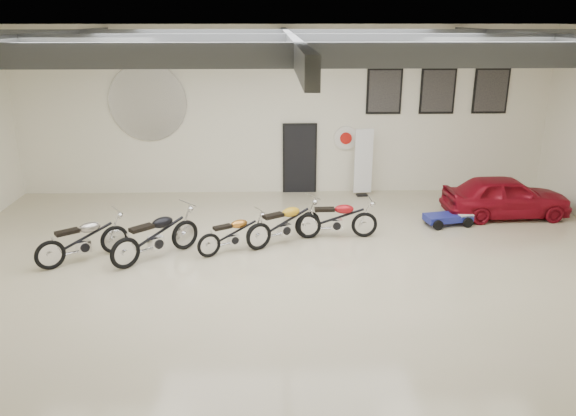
{
  "coord_description": "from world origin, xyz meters",
  "views": [
    {
      "loc": [
        -0.36,
        -10.8,
        5.23
      ],
      "look_at": [
        0.0,
        1.2,
        1.1
      ],
      "focal_mm": 35.0,
      "sensor_mm": 36.0,
      "label": 1
    }
  ],
  "objects_px": {
    "go_kart": "(453,215)",
    "motorcycle_red": "(336,218)",
    "banner_stand": "(363,164)",
    "motorcycle_yellow": "(284,222)",
    "vintage_car": "(506,196)",
    "motorcycle_black": "(156,235)",
    "motorcycle_gold": "(233,233)",
    "motorcycle_silver": "(82,239)"
  },
  "relations": [
    {
      "from": "go_kart",
      "to": "motorcycle_red",
      "type": "bearing_deg",
      "value": -176.69
    },
    {
      "from": "banner_stand",
      "to": "motorcycle_yellow",
      "type": "height_order",
      "value": "banner_stand"
    },
    {
      "from": "motorcycle_red",
      "to": "vintage_car",
      "type": "bearing_deg",
      "value": 14.9
    },
    {
      "from": "banner_stand",
      "to": "vintage_car",
      "type": "bearing_deg",
      "value": -34.33
    },
    {
      "from": "motorcycle_red",
      "to": "go_kart",
      "type": "height_order",
      "value": "motorcycle_red"
    },
    {
      "from": "motorcycle_black",
      "to": "motorcycle_red",
      "type": "bearing_deg",
      "value": -27.41
    },
    {
      "from": "motorcycle_yellow",
      "to": "banner_stand",
      "type": "bearing_deg",
      "value": 24.67
    },
    {
      "from": "motorcycle_red",
      "to": "vintage_car",
      "type": "distance_m",
      "value": 4.99
    },
    {
      "from": "motorcycle_yellow",
      "to": "go_kart",
      "type": "distance_m",
      "value": 4.61
    },
    {
      "from": "banner_stand",
      "to": "motorcycle_gold",
      "type": "xyz_separation_m",
      "value": [
        -3.66,
        -4.18,
        -0.54
      ]
    },
    {
      "from": "motorcycle_silver",
      "to": "motorcycle_yellow",
      "type": "relative_size",
      "value": 1.0
    },
    {
      "from": "banner_stand",
      "to": "vintage_car",
      "type": "distance_m",
      "value": 4.13
    },
    {
      "from": "banner_stand",
      "to": "motorcycle_silver",
      "type": "distance_m",
      "value": 8.38
    },
    {
      "from": "motorcycle_gold",
      "to": "motorcycle_silver",
      "type": "bearing_deg",
      "value": 157.71
    },
    {
      "from": "motorcycle_yellow",
      "to": "vintage_car",
      "type": "bearing_deg",
      "value": -15.74
    },
    {
      "from": "banner_stand",
      "to": "motorcycle_silver",
      "type": "height_order",
      "value": "banner_stand"
    },
    {
      "from": "motorcycle_gold",
      "to": "motorcycle_yellow",
      "type": "distance_m",
      "value": 1.29
    },
    {
      "from": "motorcycle_gold",
      "to": "motorcycle_black",
      "type": "bearing_deg",
      "value": 161.5
    },
    {
      "from": "motorcycle_gold",
      "to": "motorcycle_red",
      "type": "distance_m",
      "value": 2.61
    },
    {
      "from": "motorcycle_black",
      "to": "motorcycle_yellow",
      "type": "relative_size",
      "value": 1.07
    },
    {
      "from": "go_kart",
      "to": "vintage_car",
      "type": "distance_m",
      "value": 1.75
    },
    {
      "from": "motorcycle_black",
      "to": "go_kart",
      "type": "distance_m",
      "value": 7.63
    },
    {
      "from": "motorcycle_silver",
      "to": "banner_stand",
      "type": "bearing_deg",
      "value": -2.8
    },
    {
      "from": "motorcycle_yellow",
      "to": "go_kart",
      "type": "xyz_separation_m",
      "value": [
        4.45,
        1.15,
        -0.26
      ]
    },
    {
      "from": "motorcycle_black",
      "to": "motorcycle_yellow",
      "type": "height_order",
      "value": "motorcycle_black"
    },
    {
      "from": "banner_stand",
      "to": "motorcycle_red",
      "type": "distance_m",
      "value": 3.62
    },
    {
      "from": "banner_stand",
      "to": "motorcycle_yellow",
      "type": "bearing_deg",
      "value": -129.25
    },
    {
      "from": "motorcycle_silver",
      "to": "motorcycle_black",
      "type": "xyz_separation_m",
      "value": [
        1.6,
        0.09,
        0.04
      ]
    },
    {
      "from": "motorcycle_gold",
      "to": "go_kart",
      "type": "height_order",
      "value": "motorcycle_gold"
    },
    {
      "from": "motorcycle_red",
      "to": "motorcycle_yellow",
      "type": "bearing_deg",
      "value": -167.75
    },
    {
      "from": "motorcycle_black",
      "to": "go_kart",
      "type": "bearing_deg",
      "value": -27.53
    },
    {
      "from": "banner_stand",
      "to": "motorcycle_black",
      "type": "height_order",
      "value": "banner_stand"
    },
    {
      "from": "banner_stand",
      "to": "motorcycle_black",
      "type": "xyz_separation_m",
      "value": [
        -5.37,
        -4.52,
        -0.43
      ]
    },
    {
      "from": "motorcycle_silver",
      "to": "motorcycle_black",
      "type": "bearing_deg",
      "value": -33.0
    },
    {
      "from": "motorcycle_black",
      "to": "motorcycle_yellow",
      "type": "xyz_separation_m",
      "value": [
        2.91,
        0.81,
        -0.04
      ]
    },
    {
      "from": "motorcycle_gold",
      "to": "vintage_car",
      "type": "height_order",
      "value": "vintage_car"
    },
    {
      "from": "motorcycle_gold",
      "to": "go_kart",
      "type": "relative_size",
      "value": 1.17
    },
    {
      "from": "banner_stand",
      "to": "go_kart",
      "type": "distance_m",
      "value": 3.32
    },
    {
      "from": "motorcycle_gold",
      "to": "motorcycle_red",
      "type": "relative_size",
      "value": 0.88
    },
    {
      "from": "motorcycle_silver",
      "to": "motorcycle_gold",
      "type": "height_order",
      "value": "motorcycle_silver"
    },
    {
      "from": "motorcycle_gold",
      "to": "go_kart",
      "type": "xyz_separation_m",
      "value": [
        5.65,
        1.62,
        -0.19
      ]
    },
    {
      "from": "banner_stand",
      "to": "vintage_car",
      "type": "height_order",
      "value": "banner_stand"
    }
  ]
}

